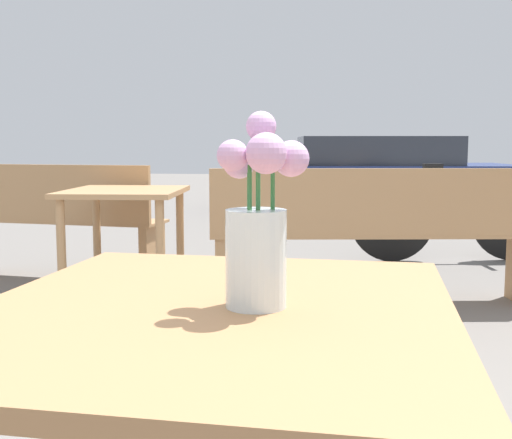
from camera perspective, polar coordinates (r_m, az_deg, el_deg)
name	(u,v)px	position (r m, az deg, el deg)	size (l,w,h in m)	color
table_front	(215,366)	(1.10, -3.67, -12.86)	(0.82, 0.92, 0.73)	#9E7047
flower_vase	(257,233)	(1.03, 0.13, -1.21)	(0.14, 0.14, 0.32)	silver
bench_middle	(375,229)	(3.96, 10.51, -0.85)	(2.03, 0.67, 0.85)	tan
bench_far	(52,218)	(4.85, -17.66, 0.11)	(1.64, 0.54, 0.85)	tan
table_back	(125,210)	(3.94, -11.57, 0.84)	(0.75, 0.85, 0.72)	tan
bicycle	(453,217)	(5.70, 17.14, 0.20)	(1.74, 0.49, 0.83)	black
parked_car	(375,175)	(9.84, 10.54, 3.95)	(4.30, 2.24, 1.10)	navy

